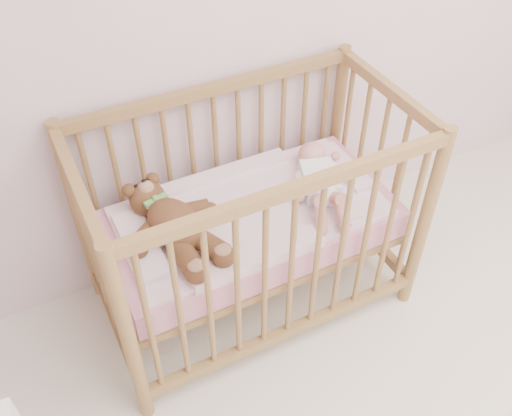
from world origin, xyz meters
TOP-DOWN VIEW (x-y plane):
  - crib at (-0.45, 1.60)m, footprint 1.36×0.76m
  - mattress at (-0.45, 1.60)m, footprint 1.22×0.62m
  - blanket at (-0.45, 1.60)m, footprint 1.10×0.58m
  - baby at (-0.13, 1.58)m, footprint 0.44×0.62m
  - teddy_bear at (-0.79, 1.58)m, footprint 0.54×0.67m

SIDE VIEW (x-z plane):
  - mattress at x=-0.45m, z-range 0.42..0.55m
  - crib at x=-0.45m, z-range 0.00..1.00m
  - blanket at x=-0.45m, z-range 0.53..0.59m
  - baby at x=-0.13m, z-range 0.57..0.70m
  - teddy_bear at x=-0.79m, z-range 0.56..0.73m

